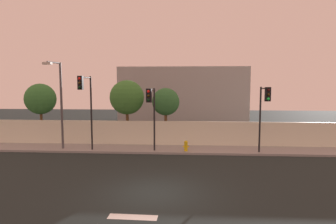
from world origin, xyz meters
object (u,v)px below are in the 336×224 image
street_lamp_curbside (59,98)px  fire_hydrant (186,145)px  traffic_light_right (86,97)px  traffic_light_center (264,105)px  roadside_tree_midright (166,102)px  roadside_tree_midleft (127,98)px  traffic_light_left (151,106)px  roadside_tree_leftmost (40,99)px

street_lamp_curbside → fire_hydrant: (8.85, -0.04, -3.23)m
traffic_light_right → traffic_light_center: bearing=0.2°
fire_hydrant → traffic_light_right: bearing=-174.5°
traffic_light_right → fire_hydrant: bearing=5.5°
roadside_tree_midright → fire_hydrant: bearing=-61.3°
street_lamp_curbside → roadside_tree_midleft: bearing=34.7°
street_lamp_curbside → roadside_tree_midright: (7.24, 2.90, -0.44)m
traffic_light_right → street_lamp_curbside: bearing=162.0°
traffic_light_center → fire_hydrant: 5.83m
traffic_light_left → traffic_light_right: bearing=-179.3°
traffic_light_right → roadside_tree_midright: 6.27m
roadside_tree_midleft → roadside_tree_midright: bearing=-0.0°
fire_hydrant → roadside_tree_midright: (-1.61, 2.94, 2.80)m
street_lamp_curbside → roadside_tree_midright: size_ratio=1.37×
fire_hydrant → roadside_tree_leftmost: (-11.70, 2.94, 2.99)m
traffic_light_center → roadside_tree_midright: size_ratio=1.00×
street_lamp_curbside → fire_hydrant: size_ratio=8.32×
traffic_light_left → traffic_light_center: size_ratio=0.98×
street_lamp_curbside → roadside_tree_midleft: size_ratio=1.21×
traffic_light_left → roadside_tree_midleft: (-2.36, 3.54, 0.36)m
roadside_tree_leftmost → traffic_light_center: bearing=-11.9°
roadside_tree_leftmost → roadside_tree_midleft: bearing=0.0°
traffic_light_center → street_lamp_curbside: street_lamp_curbside is taller
traffic_light_right → fire_hydrant: (6.72, 0.65, -3.35)m
street_lamp_curbside → roadside_tree_leftmost: street_lamp_curbside is taller
traffic_light_left → traffic_light_right: 4.45m
traffic_light_right → roadside_tree_midright: size_ratio=1.16×
roadside_tree_midleft → roadside_tree_midright: (3.06, -0.00, -0.34)m
street_lamp_curbside → roadside_tree_leftmost: 4.07m
traffic_light_left → roadside_tree_midright: traffic_light_left is taller
traffic_light_left → street_lamp_curbside: 6.59m
street_lamp_curbside → roadside_tree_leftmost: (-2.85, 2.90, -0.24)m
street_lamp_curbside → roadside_tree_midright: 7.81m
traffic_light_left → roadside_tree_leftmost: 10.04m
street_lamp_curbside → fire_hydrant: bearing=-0.3°
traffic_light_center → roadside_tree_leftmost: 17.13m
traffic_light_right → street_lamp_curbside: size_ratio=0.84×
traffic_light_left → roadside_tree_midleft: roadside_tree_midleft is taller
fire_hydrant → roadside_tree_midleft: roadside_tree_midleft is taller
traffic_light_center → roadside_tree_leftmost: (-16.76, 3.54, 0.14)m
traffic_light_left → roadside_tree_midright: size_ratio=0.97×
traffic_light_right → roadside_tree_leftmost: 6.15m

